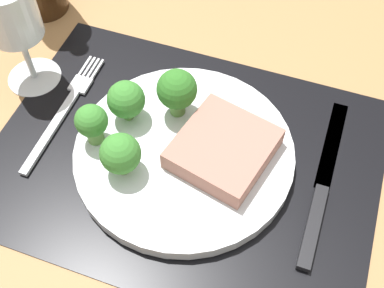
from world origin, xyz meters
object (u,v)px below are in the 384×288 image
object	(u,v)px
plate	(184,153)
steak	(223,148)
fork	(64,110)
knife	(321,192)
wine_glass	(12,19)

from	to	relation	value
plate	steak	xyz separation A→B (cm)	(4.38, 0.78, 2.02)
fork	knife	bearing A→B (deg)	-0.03
plate	wine_glass	world-z (taller)	wine_glass
wine_glass	fork	bearing A→B (deg)	-30.84
steak	knife	world-z (taller)	steak
fork	knife	world-z (taller)	knife
plate	fork	bearing A→B (deg)	175.02
steak	fork	distance (cm)	20.86
fork	wine_glass	size ratio (longest dim) A/B	1.33
knife	plate	bearing A→B (deg)	-178.93
fork	plate	bearing A→B (deg)	-3.43
steak	wine_glass	xyz separation A→B (cm)	(-27.16, 4.51, 6.87)
knife	fork	bearing A→B (deg)	177.57
steak	knife	size ratio (longest dim) A/B	0.45
plate	wine_glass	xyz separation A→B (cm)	(-22.79, 5.29, 8.89)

